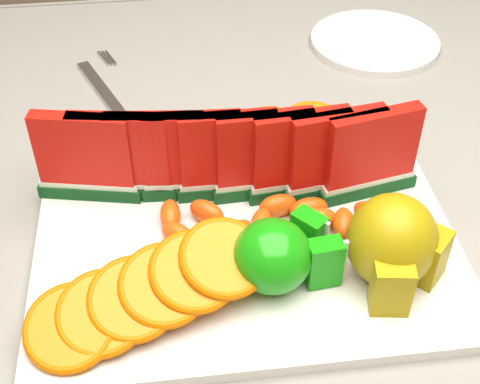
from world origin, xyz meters
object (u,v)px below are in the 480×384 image
Objects in this scene: pear_cluster at (394,245)px; fork at (105,90)px; apple_cluster at (280,255)px; platter at (246,240)px; side_plate at (375,42)px.

pear_cluster is 0.53× the size of fork.
pear_cluster reaches higher than apple_cluster.
fork is (-0.14, 0.29, -0.00)m from platter.
platter is 3.95× the size of pear_cluster.
apple_cluster is 0.49× the size of side_plate.
platter is at bearing -122.16° from side_plate.
side_plate is (0.23, 0.37, -0.00)m from platter.
apple_cluster is 0.39m from fork.
pear_cluster reaches higher than side_plate.
apple_cluster is 0.10m from pear_cluster.
side_plate is (0.11, 0.43, -0.05)m from pear_cluster.
pear_cluster is 0.45m from fork.
pear_cluster is at bearing -104.27° from side_plate.
pear_cluster is at bearing -53.40° from fork.
apple_cluster is at bearing 176.66° from pear_cluster.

